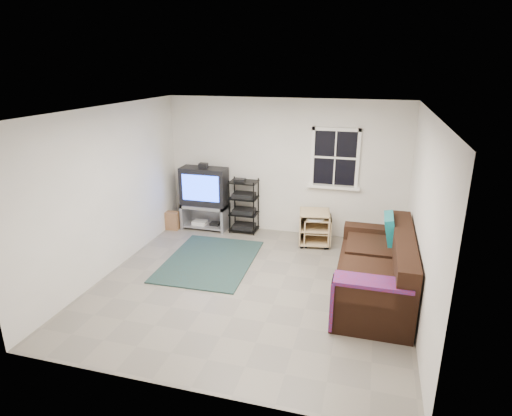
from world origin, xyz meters
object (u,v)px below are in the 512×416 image
(side_table_left, at_px, (314,226))
(side_table_right, at_px, (317,228))
(tv_unit, at_px, (205,193))
(sofa, at_px, (377,272))
(av_rack, at_px, (244,209))

(side_table_left, distance_m, side_table_right, 0.07)
(tv_unit, height_order, sofa, tv_unit)
(tv_unit, bearing_deg, side_table_left, -5.15)
(tv_unit, distance_m, av_rack, 0.85)
(side_table_left, xyz_separation_m, side_table_right, (0.06, -0.01, -0.03))
(tv_unit, bearing_deg, sofa, -28.89)
(av_rack, distance_m, side_table_right, 1.52)
(side_table_left, distance_m, sofa, 2.01)
(tv_unit, distance_m, side_table_left, 2.28)
(side_table_right, height_order, sofa, sofa)
(av_rack, height_order, sofa, av_rack)
(sofa, bearing_deg, side_table_left, 124.42)
(tv_unit, relative_size, side_table_left, 2.12)
(sofa, bearing_deg, av_rack, 143.48)
(tv_unit, bearing_deg, side_table_right, -5.34)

